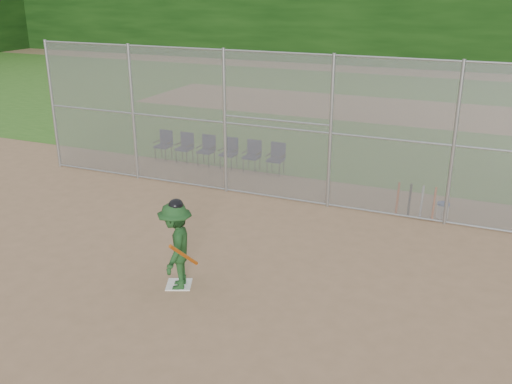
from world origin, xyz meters
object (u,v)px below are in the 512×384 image
at_px(home_plate, 179,284).
at_px(water_cooler, 443,210).
at_px(chair_0, 163,145).
at_px(batter_at_plate, 176,246).

bearing_deg(home_plate, water_cooler, 52.07).
distance_m(home_plate, water_cooler, 7.14).
bearing_deg(water_cooler, chair_0, 170.01).
distance_m(home_plate, batter_at_plate, 0.88).
relative_size(home_plate, water_cooler, 1.22).
relative_size(batter_at_plate, water_cooler, 4.69).
height_order(home_plate, chair_0, chair_0).
height_order(batter_at_plate, chair_0, batter_at_plate).
bearing_deg(batter_at_plate, chair_0, 123.62).
height_order(batter_at_plate, water_cooler, batter_at_plate).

